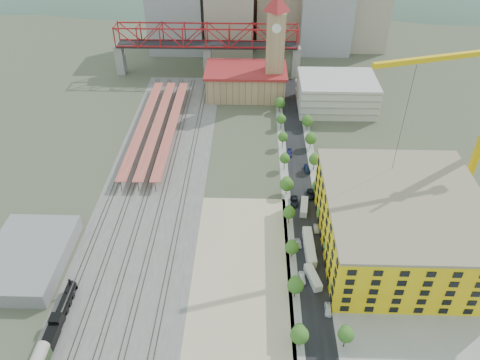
{
  "coord_description": "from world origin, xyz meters",
  "views": [
    {
      "loc": [
        -1.8,
        -123.07,
        100.84
      ],
      "look_at": [
        -5.37,
        -0.74,
        10.0
      ],
      "focal_mm": 35.0,
      "sensor_mm": 36.0,
      "label": 1
    }
  ],
  "objects_px": {
    "construction_building": "(400,224)",
    "site_trailer_a": "(313,277)",
    "locomotive": "(61,312)",
    "car_0": "(302,278)",
    "site_trailer_d": "(304,207)",
    "site_trailer_c": "(308,241)",
    "clock_tower": "(276,37)",
    "site_trailer_b": "(310,252)"
  },
  "relations": [
    {
      "from": "site_trailer_a",
      "to": "site_trailer_d",
      "type": "relative_size",
      "value": 1.02
    },
    {
      "from": "construction_building",
      "to": "site_trailer_d",
      "type": "xyz_separation_m",
      "value": [
        -26.0,
        16.78,
        -8.22
      ]
    },
    {
      "from": "construction_building",
      "to": "site_trailer_a",
      "type": "distance_m",
      "value": 30.65
    },
    {
      "from": "site_trailer_a",
      "to": "car_0",
      "type": "xyz_separation_m",
      "value": [
        -3.0,
        0.07,
        -0.4
      ]
    },
    {
      "from": "site_trailer_c",
      "to": "car_0",
      "type": "xyz_separation_m",
      "value": [
        -3.0,
        -14.22,
        -0.59
      ]
    },
    {
      "from": "clock_tower",
      "to": "site_trailer_c",
      "type": "relative_size",
      "value": 5.08
    },
    {
      "from": "site_trailer_d",
      "to": "construction_building",
      "type": "bearing_deg",
      "value": -25.2
    },
    {
      "from": "clock_tower",
      "to": "site_trailer_c",
      "type": "xyz_separation_m",
      "value": [
        8.0,
        -99.71,
        -27.3
      ]
    },
    {
      "from": "site_trailer_b",
      "to": "site_trailer_d",
      "type": "bearing_deg",
      "value": 87.64
    },
    {
      "from": "locomotive",
      "to": "site_trailer_c",
      "type": "relative_size",
      "value": 2.09
    },
    {
      "from": "site_trailer_a",
      "to": "site_trailer_c",
      "type": "bearing_deg",
      "value": 74.99
    },
    {
      "from": "site_trailer_a",
      "to": "site_trailer_d",
      "type": "bearing_deg",
      "value": 74.99
    },
    {
      "from": "site_trailer_b",
      "to": "site_trailer_c",
      "type": "distance_m",
      "value": 4.66
    },
    {
      "from": "site_trailer_c",
      "to": "car_0",
      "type": "height_order",
      "value": "site_trailer_c"
    },
    {
      "from": "site_trailer_a",
      "to": "site_trailer_b",
      "type": "distance_m",
      "value": 9.63
    },
    {
      "from": "site_trailer_d",
      "to": "clock_tower",
      "type": "bearing_deg",
      "value": 103.12
    },
    {
      "from": "clock_tower",
      "to": "car_0",
      "type": "bearing_deg",
      "value": -87.49
    },
    {
      "from": "locomotive",
      "to": "site_trailer_a",
      "type": "relative_size",
      "value": 2.42
    },
    {
      "from": "construction_building",
      "to": "car_0",
      "type": "distance_m",
      "value": 33.3
    },
    {
      "from": "locomotive",
      "to": "site_trailer_a",
      "type": "height_order",
      "value": "locomotive"
    },
    {
      "from": "construction_building",
      "to": "car_0",
      "type": "height_order",
      "value": "construction_building"
    },
    {
      "from": "site_trailer_d",
      "to": "site_trailer_a",
      "type": "bearing_deg",
      "value": -82.37
    },
    {
      "from": "locomotive",
      "to": "car_0",
      "type": "distance_m",
      "value": 64.61
    },
    {
      "from": "car_0",
      "to": "site_trailer_c",
      "type": "bearing_deg",
      "value": 78.6
    },
    {
      "from": "construction_building",
      "to": "site_trailer_b",
      "type": "relative_size",
      "value": 4.88
    },
    {
      "from": "clock_tower",
      "to": "site_trailer_b",
      "type": "height_order",
      "value": "clock_tower"
    },
    {
      "from": "locomotive",
      "to": "site_trailer_a",
      "type": "xyz_separation_m",
      "value": [
        66.0,
        14.23,
        -0.78
      ]
    },
    {
      "from": "locomotive",
      "to": "site_trailer_d",
      "type": "height_order",
      "value": "locomotive"
    },
    {
      "from": "clock_tower",
      "to": "site_trailer_c",
      "type": "height_order",
      "value": "clock_tower"
    },
    {
      "from": "construction_building",
      "to": "locomotive",
      "type": "distance_m",
      "value": 96.52
    },
    {
      "from": "site_trailer_a",
      "to": "clock_tower",
      "type": "bearing_deg",
      "value": 79.0
    },
    {
      "from": "clock_tower",
      "to": "locomotive",
      "type": "bearing_deg",
      "value": -114.34
    },
    {
      "from": "site_trailer_b",
      "to": "site_trailer_c",
      "type": "bearing_deg",
      "value": 87.64
    },
    {
      "from": "locomotive",
      "to": "car_0",
      "type": "height_order",
      "value": "locomotive"
    },
    {
      "from": "site_trailer_a",
      "to": "site_trailer_c",
      "type": "relative_size",
      "value": 0.86
    },
    {
      "from": "clock_tower",
      "to": "car_0",
      "type": "height_order",
      "value": "clock_tower"
    },
    {
      "from": "construction_building",
      "to": "site_trailer_a",
      "type": "relative_size",
      "value": 5.73
    },
    {
      "from": "locomotive",
      "to": "site_trailer_c",
      "type": "bearing_deg",
      "value": 23.37
    },
    {
      "from": "construction_building",
      "to": "locomotive",
      "type": "relative_size",
      "value": 2.37
    },
    {
      "from": "clock_tower",
      "to": "site_trailer_a",
      "type": "distance_m",
      "value": 117.53
    },
    {
      "from": "site_trailer_b",
      "to": "site_trailer_d",
      "type": "height_order",
      "value": "site_trailer_b"
    },
    {
      "from": "clock_tower",
      "to": "site_trailer_b",
      "type": "bearing_deg",
      "value": -85.62
    }
  ]
}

